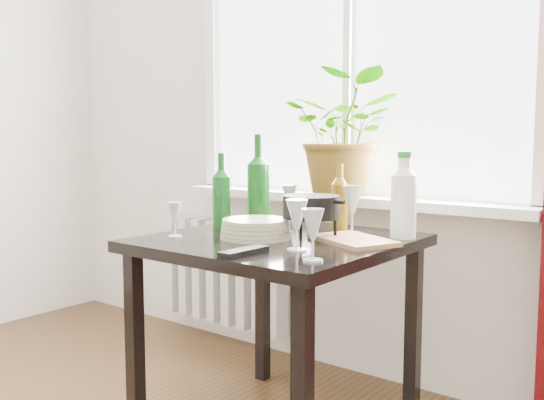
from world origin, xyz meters
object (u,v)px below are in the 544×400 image
Objects in this scene: wine_bottle_left at (222,191)px; fondue_pot at (311,217)px; wineglass_back_center at (352,209)px; cleaning_bottle at (404,194)px; bottle_amber at (339,197)px; wineglass_far_right at (313,234)px; plate_stack at (255,229)px; tv_remote at (244,252)px; wineglass_front_left at (175,220)px; table at (278,262)px; wine_bottle_right at (258,180)px; wineglass_back_left at (289,203)px; potted_plant at (345,134)px; cutting_board at (353,240)px; wineglass_front_right at (297,225)px; radiator at (223,272)px.

wine_bottle_left is 1.31× the size of fondue_pot.
wineglass_back_center is 0.20m from fondue_pot.
fondue_pot is (-0.25, -0.22, -0.08)m from cleaning_bottle.
bottle_amber is 1.14× the size of fondue_pot.
wineglass_far_right reaches higher than plate_stack.
bottle_amber is at bearing 94.86° from tv_remote.
fondue_pot is at bearing 33.00° from wineglass_front_left.
tv_remote is (-0.05, -0.56, -0.08)m from wineglass_back_center.
fondue_pot reaches higher than wineglass_front_left.
table is 0.36m from tv_remote.
wine_bottle_right is (-0.20, 0.14, 0.28)m from table.
wine_bottle_right is at bearing 76.07° from wineglass_front_left.
fondue_pot is at bearing 124.98° from wineglass_far_right.
wine_bottle_left reaches higher than wineglass_back_left.
tv_remote is (0.33, -0.69, -0.07)m from wineglass_back_left.
potted_plant reaches higher than wineglass_front_left.
wineglass_back_center is 0.21m from cutting_board.
table is 0.15m from plate_stack.
cleaning_bottle reaches higher than fondue_pot.
table is 0.34m from wineglass_back_center.
cutting_board is at bearing 23.21° from plate_stack.
cutting_board is (-0.07, 0.35, -0.07)m from wineglass_far_right.
cleaning_bottle is 1.08× the size of cutting_board.
wineglass_back_center is at bearing 44.72° from wineglass_front_left.
tv_remote is (-0.25, -0.59, -0.15)m from cleaning_bottle.
cleaning_bottle is at bearing 69.74° from tv_remote.
potted_plant reaches higher than tv_remote.
cutting_board is at bearing 71.33° from tv_remote.
cleaning_bottle is 0.47m from wineglass_front_right.
cleaning_bottle is 1.99× the size of wineglass_back_left.
potted_plant is 0.83m from wineglass_front_right.
radiator is 4.77× the size of wineglass_front_right.
wineglass_back_left is 0.57m from cutting_board.
wineglass_back_center is at bearing -21.27° from radiator.
wineglass_far_right is 0.85× the size of wineglass_back_center.
table is at bearing -108.83° from bottle_amber.
table is 2.67× the size of cleaning_bottle.
wine_bottle_right is 2.94× the size of wineglass_front_left.
tv_remote is (0.42, -0.35, -0.14)m from wine_bottle_left.
tv_remote is (0.32, -0.46, -0.18)m from wine_bottle_right.
plate_stack is (0.25, -0.09, -0.12)m from wine_bottle_left.
cleaning_bottle is 0.83m from wineglass_front_left.
wine_bottle_right is 2.37× the size of wineglass_back_left.
wineglass_front_right is 0.28m from plate_stack.
table is 0.47m from wineglass_far_right.
bottle_amber is 0.83× the size of cleaning_bottle.
wineglass_back_left is 0.54× the size of cutting_board.
wineglass_back_center is 0.41m from wineglass_back_left.
plate_stack reaches higher than tv_remote.
table is 4.54× the size of wineglass_back_center.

